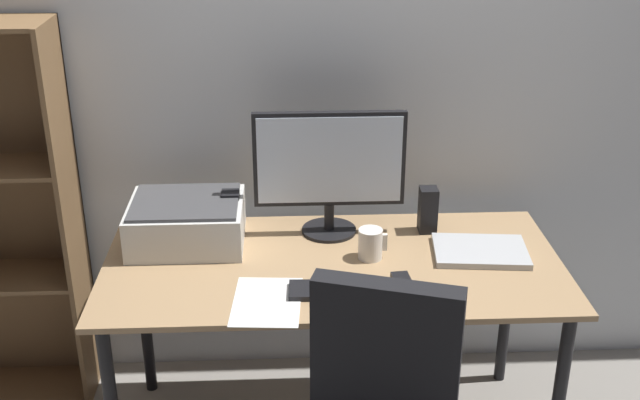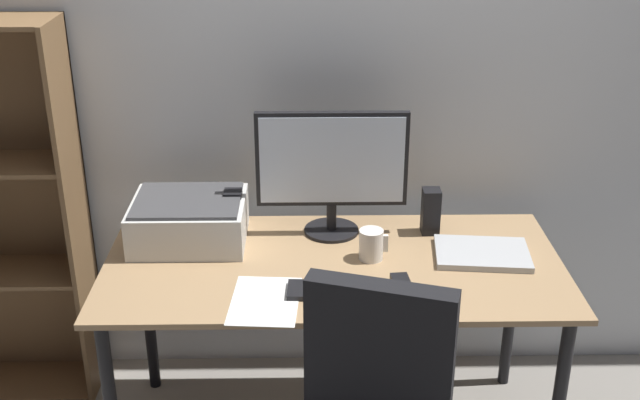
% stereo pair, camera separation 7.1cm
% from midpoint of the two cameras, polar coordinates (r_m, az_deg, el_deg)
% --- Properties ---
extents(back_wall, '(6.40, 0.10, 2.60)m').
position_cam_midpoint_polar(back_wall, '(3.02, 1.40, 9.94)').
color(back_wall, silver).
rests_on(back_wall, ground).
extents(desk, '(1.56, 0.75, 0.74)m').
position_cam_midpoint_polar(desk, '(2.75, 1.71, -6.00)').
color(desk, tan).
rests_on(desk, ground).
extents(monitor, '(0.54, 0.20, 0.46)m').
position_cam_midpoint_polar(monitor, '(2.81, 1.65, 2.49)').
color(monitor, black).
rests_on(monitor, desk).
extents(keyboard, '(0.29, 0.12, 0.02)m').
position_cam_midpoint_polar(keyboard, '(2.52, 1.76, -6.54)').
color(keyboard, black).
rests_on(keyboard, desk).
extents(mouse, '(0.06, 0.10, 0.03)m').
position_cam_midpoint_polar(mouse, '(2.56, 6.65, -6.03)').
color(mouse, black).
rests_on(mouse, desk).
extents(coffee_mug, '(0.10, 0.08, 0.11)m').
position_cam_midpoint_polar(coffee_mug, '(2.71, 4.47, -3.22)').
color(coffee_mug, white).
rests_on(coffee_mug, desk).
extents(laptop, '(0.34, 0.26, 0.02)m').
position_cam_midpoint_polar(laptop, '(2.80, 12.31, -3.78)').
color(laptop, '#B7BABC').
rests_on(laptop, desk).
extents(speaker_left, '(0.06, 0.07, 0.17)m').
position_cam_midpoint_polar(speaker_left, '(2.88, -5.52, -0.91)').
color(speaker_left, black).
rests_on(speaker_left, desk).
extents(speaker_right, '(0.06, 0.07, 0.17)m').
position_cam_midpoint_polar(speaker_right, '(2.91, 8.67, -0.81)').
color(speaker_right, black).
rests_on(speaker_right, desk).
extents(printer, '(0.40, 0.34, 0.16)m').
position_cam_midpoint_polar(printer, '(2.85, -8.70, -1.43)').
color(printer, silver).
rests_on(printer, desk).
extents(paper_sheet, '(0.23, 0.31, 0.00)m').
position_cam_midpoint_polar(paper_sheet, '(2.49, -3.16, -7.25)').
color(paper_sheet, white).
rests_on(paper_sheet, desk).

